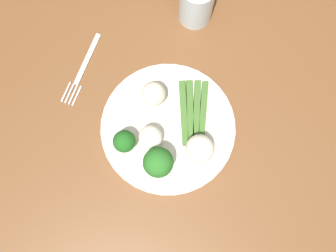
# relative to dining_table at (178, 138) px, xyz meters

# --- Properties ---
(ground_plane) EXTENTS (6.00, 6.00, 0.02)m
(ground_plane) POSITION_rel_dining_table_xyz_m (0.00, 0.00, -0.67)
(ground_plane) COLOR tan
(dining_table) EXTENTS (1.40, 1.04, 0.76)m
(dining_table) POSITION_rel_dining_table_xyz_m (0.00, 0.00, 0.00)
(dining_table) COLOR brown
(dining_table) RESTS_ON ground_plane
(plate) EXTENTS (0.26, 0.26, 0.01)m
(plate) POSITION_rel_dining_table_xyz_m (0.02, 0.01, 0.10)
(plate) COLOR silver
(plate) RESTS_ON dining_table
(asparagus_bundle) EXTENTS (0.10, 0.14, 0.01)m
(asparagus_bundle) POSITION_rel_dining_table_xyz_m (-0.01, -0.04, 0.11)
(asparagus_bundle) COLOR #3D6626
(asparagus_bundle) RESTS_ON plate
(broccoli_right) EXTENTS (0.06, 0.06, 0.07)m
(broccoli_right) POSITION_rel_dining_table_xyz_m (-0.00, 0.08, 0.15)
(broccoli_right) COLOR #568E33
(broccoli_right) RESTS_ON plate
(broccoli_front_left) EXTENTS (0.04, 0.04, 0.05)m
(broccoli_front_left) POSITION_rel_dining_table_xyz_m (0.07, 0.08, 0.14)
(broccoli_front_left) COLOR #4C7F2B
(broccoli_front_left) RESTS_ON plate
(cauliflower_back_right) EXTENTS (0.05, 0.05, 0.05)m
(cauliflower_back_right) POSITION_rel_dining_table_xyz_m (0.07, -0.03, 0.13)
(cauliflower_back_right) COLOR beige
(cauliflower_back_right) RESTS_ON plate
(cauliflower_edge) EXTENTS (0.05, 0.05, 0.05)m
(cauliflower_edge) POSITION_rel_dining_table_xyz_m (0.04, 0.05, 0.13)
(cauliflower_edge) COLOR white
(cauliflower_edge) RESTS_ON plate
(cauliflower_outer_edge) EXTENTS (0.05, 0.05, 0.05)m
(cauliflower_outer_edge) POSITION_rel_dining_table_xyz_m (-0.05, 0.02, 0.14)
(cauliflower_outer_edge) COLOR white
(cauliflower_outer_edge) RESTS_ON plate
(fork) EXTENTS (0.04, 0.17, 0.00)m
(fork) POSITION_rel_dining_table_xyz_m (0.24, -0.02, 0.10)
(fork) COLOR silver
(fork) RESTS_ON dining_table
(water_glass) EXTENTS (0.07, 0.07, 0.10)m
(water_glass) POSITION_rel_dining_table_xyz_m (0.09, -0.24, 0.14)
(water_glass) COLOR silver
(water_glass) RESTS_ON dining_table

